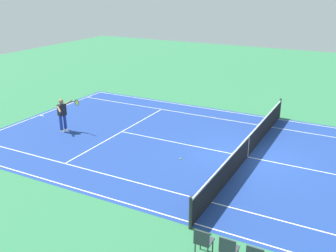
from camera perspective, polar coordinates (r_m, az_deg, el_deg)
name	(u,v)px	position (r m, az deg, el deg)	size (l,w,h in m)	color
ground_plane	(247,157)	(16.89, 11.53, -4.45)	(60.00, 60.00, 0.00)	#2D7247
court_slab	(247,157)	(16.89, 11.53, -4.45)	(24.20, 11.40, 0.00)	navy
court_line_markings	(247,157)	(16.89, 11.53, -4.44)	(23.85, 11.05, 0.01)	white
tennis_net	(248,146)	(16.70, 11.65, -2.92)	(0.10, 11.70, 1.08)	#2D2D33
tennis_player_near	(63,113)	(19.78, -15.14, 1.82)	(1.14, 0.76, 1.70)	navy
tennis_ball	(181,159)	(16.32, 1.85, -4.80)	(0.07, 0.07, 0.07)	#CCE01E
spectator_chair_2	(228,248)	(10.60, 8.83, -17.27)	(0.44, 0.44, 0.88)	#38383D
spectator_chair_3	(203,240)	(10.79, 5.15, -16.33)	(0.44, 0.44, 0.88)	#38383D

